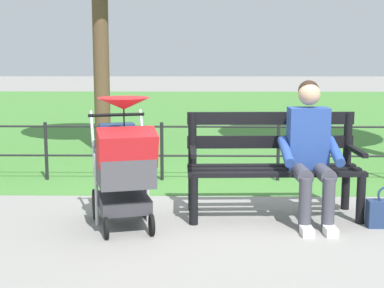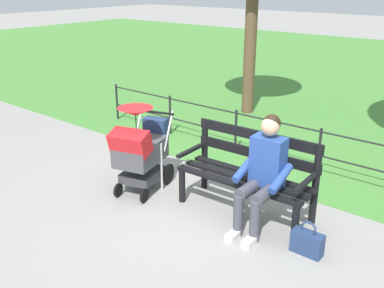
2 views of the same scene
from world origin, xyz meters
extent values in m
plane|color=gray|center=(0.00, 0.00, 0.00)|extent=(60.00, 60.00, 0.00)
cube|color=#478438|center=(0.00, -8.80, 0.00)|extent=(40.00, 16.00, 0.01)
cube|color=black|center=(-0.44, -0.18, 0.45)|extent=(1.60, 0.16, 0.04)
cube|color=black|center=(-0.45, 0.00, 0.45)|extent=(1.60, 0.16, 0.04)
cube|color=black|center=(-0.46, 0.18, 0.45)|extent=(1.60, 0.16, 0.04)
cube|color=black|center=(-0.44, -0.28, 0.67)|extent=(1.60, 0.09, 0.12)
cube|color=black|center=(-0.44, -0.28, 0.90)|extent=(1.60, 0.09, 0.12)
cylinder|color=black|center=(-1.21, 0.17, 0.23)|extent=(0.08, 0.08, 0.45)
cylinder|color=black|center=(-1.19, -0.31, 0.47)|extent=(0.08, 0.08, 0.95)
cube|color=black|center=(-1.20, -0.03, 0.63)|extent=(0.07, 0.56, 0.04)
cylinder|color=black|center=(0.29, 0.23, 0.23)|extent=(0.08, 0.08, 0.45)
cylinder|color=black|center=(0.31, -0.25, 0.47)|extent=(0.08, 0.08, 0.95)
cube|color=black|center=(0.30, 0.03, 0.63)|extent=(0.07, 0.56, 0.04)
cylinder|color=#42424C|center=(-0.86, 0.22, 0.47)|extent=(0.15, 0.40, 0.14)
cylinder|color=#42424C|center=(-0.66, 0.22, 0.47)|extent=(0.15, 0.40, 0.14)
cylinder|color=#42424C|center=(-0.86, 0.42, 0.24)|extent=(0.11, 0.11, 0.47)
cylinder|color=#42424C|center=(-0.66, 0.42, 0.24)|extent=(0.11, 0.11, 0.47)
cube|color=silver|center=(-0.87, 0.50, 0.04)|extent=(0.11, 0.22, 0.07)
cube|color=silver|center=(-0.67, 0.50, 0.04)|extent=(0.11, 0.22, 0.07)
cube|color=#284793|center=(-0.75, 0.00, 0.75)|extent=(0.37, 0.23, 0.56)
cylinder|color=#284793|center=(-0.97, 0.11, 0.65)|extent=(0.11, 0.43, 0.23)
cylinder|color=#284793|center=(-0.53, 0.13, 0.65)|extent=(0.11, 0.43, 0.23)
sphere|color=tan|center=(-0.75, 0.00, 1.15)|extent=(0.20, 0.20, 0.20)
sphere|color=black|center=(-0.75, -0.03, 1.18)|extent=(0.19, 0.19, 0.19)
cylinder|color=black|center=(0.76, -0.05, 0.14)|extent=(0.10, 0.28, 0.28)
cylinder|color=black|center=(1.20, 0.07, 0.14)|extent=(0.10, 0.28, 0.28)
cylinder|color=black|center=(0.64, 0.54, 0.09)|extent=(0.08, 0.18, 0.18)
cylinder|color=black|center=(1.01, 0.64, 0.09)|extent=(0.08, 0.18, 0.18)
cube|color=#38383D|center=(0.90, 0.30, 0.22)|extent=(0.54, 0.61, 0.12)
cylinder|color=silver|center=(0.71, 0.15, 0.33)|extent=(0.03, 0.03, 0.65)
cylinder|color=silver|center=(1.15, 0.27, 0.33)|extent=(0.03, 0.03, 0.65)
cube|color=#47474C|center=(0.90, 0.32, 0.55)|extent=(0.62, 0.78, 0.28)
cube|color=red|center=(0.84, 0.55, 0.75)|extent=(0.54, 0.42, 0.33)
cylinder|color=black|center=(1.01, -0.10, 0.95)|extent=(0.51, 0.17, 0.03)
cylinder|color=silver|center=(0.77, -0.07, 0.75)|extent=(0.10, 0.29, 0.49)
cylinder|color=silver|center=(1.21, 0.06, 0.75)|extent=(0.10, 0.29, 0.49)
cone|color=red|center=(0.88, 0.40, 1.10)|extent=(0.54, 0.54, 0.10)
cylinder|color=black|center=(0.88, 0.40, 0.92)|extent=(0.01, 0.01, 0.30)
cube|color=navy|center=(1.01, -0.08, 0.73)|extent=(0.35, 0.24, 0.28)
cylinder|color=black|center=(-0.69, -1.56, 0.35)|extent=(0.04, 0.04, 0.70)
cylinder|color=black|center=(0.69, -1.56, 0.35)|extent=(0.04, 0.04, 0.70)
cylinder|color=black|center=(2.08, -1.56, 0.35)|extent=(0.04, 0.04, 0.70)
cylinder|color=black|center=(0.00, -1.56, 0.65)|extent=(6.92, 0.02, 0.02)
cylinder|color=black|center=(0.00, -1.56, 0.30)|extent=(6.92, 0.02, 0.02)
cylinder|color=brown|center=(1.73, -3.59, 1.41)|extent=(0.24, 0.24, 2.82)
camera|label=1|loc=(0.23, 5.27, 1.54)|focal=54.60mm
camera|label=2|loc=(-2.84, 3.92, 2.63)|focal=40.81mm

